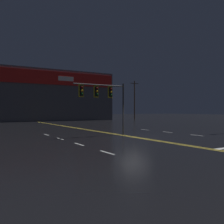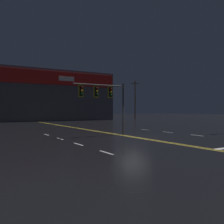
{
  "view_description": "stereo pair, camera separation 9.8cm",
  "coord_description": "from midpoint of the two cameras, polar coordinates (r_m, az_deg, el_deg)",
  "views": [
    {
      "loc": [
        -11.81,
        -16.42,
        2.17
      ],
      "look_at": [
        0.0,
        3.3,
        2.0
      ],
      "focal_mm": 40.0,
      "sensor_mm": 36.0,
      "label": 1
    },
    {
      "loc": [
        -11.72,
        -16.47,
        2.17
      ],
      "look_at": [
        0.0,
        3.3,
        2.0
      ],
      "focal_mm": 40.0,
      "sensor_mm": 36.0,
      "label": 2
    }
  ],
  "objects": [
    {
      "name": "utility_pole_row",
      "position": [
        48.77,
        -18.28,
        4.16
      ],
      "size": [
        45.67,
        0.26,
        11.39
      ],
      "color": "#4C3828",
      "rests_on": "ground"
    },
    {
      "name": "road_markings",
      "position": [
        19.8,
        10.37,
        -5.86
      ],
      "size": [
        16.32,
        60.0,
        0.01
      ],
      "color": "gold",
      "rests_on": "ground"
    },
    {
      "name": "traffic_signal_median",
      "position": [
        20.88,
        -2.16,
        4.05
      ],
      "size": [
        4.77,
        0.36,
        4.51
      ],
      "color": "#38383D",
      "rests_on": "ground"
    },
    {
      "name": "building_backdrop",
      "position": [
        54.07,
        -18.09,
        3.56
      ],
      "size": [
        33.69,
        10.23,
        10.27
      ],
      "color": "#4C4C51",
      "rests_on": "ground"
    },
    {
      "name": "ground_plane",
      "position": [
        20.34,
        4.9,
        -5.7
      ],
      "size": [
        200.0,
        200.0,
        0.0
      ],
      "primitive_type": "plane",
      "color": "black"
    }
  ]
}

